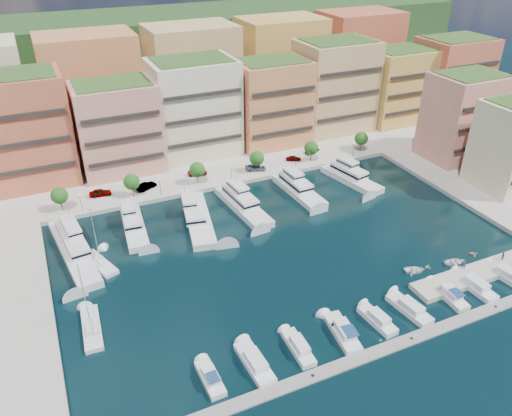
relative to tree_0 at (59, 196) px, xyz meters
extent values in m
plane|color=black|center=(40.00, -33.50, -4.74)|extent=(400.00, 400.00, 0.00)
cube|color=#9E998E|center=(40.00, 28.50, -4.74)|extent=(220.00, 64.00, 2.00)
cube|color=#1B3817|center=(40.00, 76.50, -4.74)|extent=(240.00, 40.00, 58.00)
cube|color=gray|center=(37.00, -63.50, -4.74)|extent=(72.00, 2.20, 0.35)
cube|color=#9E998E|center=(70.00, -55.50, -4.74)|extent=(32.00, 5.00, 2.00)
cube|color=#C75C42|center=(-4.00, 18.50, 9.26)|extent=(20.00, 16.00, 26.00)
cube|color=black|center=(-4.00, 10.25, 9.26)|extent=(18.40, 0.50, 0.90)
cube|color=#2C5120|center=(-4.00, 18.50, 22.66)|extent=(17.60, 14.08, 0.80)
cube|color=tan|center=(17.00, 16.50, 7.26)|extent=(20.00, 15.00, 22.00)
cube|color=black|center=(17.00, 8.75, 7.26)|extent=(18.40, 0.50, 0.90)
cube|color=#2C5120|center=(17.00, 16.50, 18.66)|extent=(17.60, 13.20, 0.80)
cube|color=beige|center=(38.00, 18.50, 8.76)|extent=(22.00, 16.00, 25.00)
cube|color=black|center=(38.00, 10.25, 8.76)|extent=(20.24, 0.50, 0.90)
cube|color=#2C5120|center=(38.00, 18.50, 21.66)|extent=(19.36, 14.08, 0.80)
cube|color=#DB8152|center=(60.00, 16.50, 7.76)|extent=(20.00, 15.00, 23.00)
cube|color=black|center=(60.00, 8.75, 7.76)|extent=(18.40, 0.50, 0.90)
cube|color=#2C5120|center=(60.00, 16.50, 19.66)|extent=(17.60, 13.20, 0.80)
cube|color=tan|center=(82.00, 18.50, 9.26)|extent=(22.00, 16.00, 26.00)
cube|color=black|center=(82.00, 10.25, 9.26)|extent=(20.24, 0.50, 0.90)
cube|color=#2C5120|center=(82.00, 18.50, 22.66)|extent=(19.36, 14.08, 0.80)
cube|color=tan|center=(104.00, 16.50, 7.26)|extent=(20.00, 15.00, 22.00)
cube|color=black|center=(104.00, 8.75, 7.26)|extent=(18.40, 0.50, 0.90)
cube|color=#2C5120|center=(104.00, 16.50, 18.66)|extent=(17.60, 13.20, 0.80)
cube|color=#C75C42|center=(124.00, 14.50, 8.26)|extent=(22.00, 16.00, 24.00)
cube|color=black|center=(124.00, 6.25, 8.26)|extent=(20.24, 0.50, 0.90)
cube|color=#2C5120|center=(124.00, 14.50, 20.66)|extent=(19.36, 14.08, 0.80)
cube|color=tan|center=(102.00, -13.50, 7.26)|extent=(18.00, 14.00, 22.00)
cube|color=black|center=(102.00, -20.75, 7.26)|extent=(16.56, 0.50, 0.90)
cube|color=#2C5120|center=(102.00, -13.50, 18.66)|extent=(15.84, 12.32, 0.80)
cube|color=#DB8152|center=(15.00, 40.50, 11.26)|extent=(26.00, 18.00, 30.00)
cube|color=tan|center=(45.00, 40.50, 11.26)|extent=(26.00, 18.00, 30.00)
cube|color=tan|center=(75.00, 40.50, 11.26)|extent=(26.00, 18.00, 30.00)
cube|color=#C75C42|center=(105.00, 40.50, 11.26)|extent=(26.00, 18.00, 30.00)
cylinder|color=#473323|center=(0.00, 0.00, -2.24)|extent=(0.24, 0.24, 3.00)
sphere|color=#194212|center=(0.00, 0.00, 0.01)|extent=(3.80, 3.80, 3.80)
cylinder|color=#473323|center=(16.00, 0.00, -2.24)|extent=(0.24, 0.24, 3.00)
sphere|color=#194212|center=(16.00, 0.00, 0.01)|extent=(3.80, 3.80, 3.80)
cylinder|color=#473323|center=(32.00, 0.00, -2.24)|extent=(0.24, 0.24, 3.00)
sphere|color=#194212|center=(32.00, 0.00, 0.01)|extent=(3.80, 3.80, 3.80)
cylinder|color=#473323|center=(48.00, 0.00, -2.24)|extent=(0.24, 0.24, 3.00)
sphere|color=#194212|center=(48.00, 0.00, 0.01)|extent=(3.80, 3.80, 3.80)
cylinder|color=#473323|center=(64.00, 0.00, -2.24)|extent=(0.24, 0.24, 3.00)
sphere|color=#194212|center=(64.00, 0.00, 0.01)|extent=(3.80, 3.80, 3.80)
cylinder|color=#473323|center=(80.00, 0.00, -2.24)|extent=(0.24, 0.24, 3.00)
sphere|color=#194212|center=(80.00, 0.00, 0.01)|extent=(3.80, 3.80, 3.80)
cylinder|color=black|center=(4.00, -2.30, -1.74)|extent=(0.10, 0.10, 4.00)
sphere|color=#FFF2CC|center=(4.00, -2.30, 0.31)|extent=(0.30, 0.30, 0.30)
cylinder|color=black|center=(22.00, -2.30, -1.74)|extent=(0.10, 0.10, 4.00)
sphere|color=#FFF2CC|center=(22.00, -2.30, 0.31)|extent=(0.30, 0.30, 0.30)
cylinder|color=black|center=(40.00, -2.30, -1.74)|extent=(0.10, 0.10, 4.00)
sphere|color=#FFF2CC|center=(40.00, -2.30, 0.31)|extent=(0.30, 0.30, 0.30)
cylinder|color=black|center=(58.00, -2.30, -1.74)|extent=(0.10, 0.10, 4.00)
sphere|color=#FFF2CC|center=(58.00, -2.30, 0.31)|extent=(0.30, 0.30, 0.30)
cylinder|color=black|center=(76.00, -2.30, -1.74)|extent=(0.10, 0.10, 4.00)
sphere|color=#FFF2CC|center=(76.00, -2.30, 0.31)|extent=(0.30, 0.30, 0.30)
cube|color=silver|center=(0.24, -17.49, -4.39)|extent=(7.58, 26.33, 2.30)
cube|color=silver|center=(0.24, -14.89, -2.34)|extent=(5.37, 14.63, 1.80)
cube|color=black|center=(0.24, -14.89, -2.34)|extent=(5.43, 14.69, 0.55)
cube|color=silver|center=(0.24, -12.81, -0.74)|extent=(3.61, 8.06, 1.40)
cylinder|color=#B2B2B7|center=(0.24, -11.25, 0.86)|extent=(0.14, 0.14, 1.80)
cube|color=silver|center=(13.15, -13.39, -4.39)|extent=(5.86, 18.09, 2.30)
cube|color=silver|center=(13.15, -11.61, -2.34)|extent=(4.36, 10.05, 1.80)
cube|color=black|center=(13.15, -11.61, -2.34)|extent=(4.43, 10.12, 0.55)
cube|color=silver|center=(13.15, -10.19, -0.74)|extent=(3.02, 5.54, 1.40)
cylinder|color=#B2B2B7|center=(13.15, -9.12, 0.86)|extent=(0.14, 0.14, 1.80)
cube|color=black|center=(13.15, -13.39, -4.84)|extent=(5.92, 18.14, 0.35)
cube|color=silver|center=(26.70, -15.80, -4.39)|extent=(9.28, 23.13, 2.30)
cube|color=silver|center=(26.70, -13.54, -2.34)|extent=(6.42, 12.98, 1.80)
cube|color=black|center=(26.70, -13.54, -2.34)|extent=(6.49, 13.05, 0.55)
cube|color=silver|center=(26.70, -11.73, -0.74)|extent=(4.25, 7.23, 1.40)
cylinder|color=#B2B2B7|center=(26.70, -10.37, 0.86)|extent=(0.14, 0.14, 1.80)
cube|color=silver|center=(37.85, -14.72, -4.39)|extent=(6.58, 20.78, 2.30)
cube|color=silver|center=(37.85, -12.68, -2.34)|extent=(4.91, 11.54, 1.80)
cube|color=black|center=(37.85, -12.68, -2.34)|extent=(4.98, 11.61, 0.55)
cube|color=silver|center=(37.85, -11.04, -0.74)|extent=(3.41, 6.36, 1.40)
cylinder|color=#B2B2B7|center=(37.85, -9.81, 0.86)|extent=(0.14, 0.14, 1.80)
cube|color=silver|center=(53.02, -13.55, -4.39)|extent=(5.75, 18.30, 2.30)
cube|color=silver|center=(53.02, -11.74, -2.34)|extent=(4.49, 10.13, 1.80)
cube|color=black|center=(53.02, -11.74, -2.34)|extent=(4.55, 10.19, 0.55)
cube|color=silver|center=(53.02, -10.29, -0.74)|extent=(3.20, 5.56, 1.40)
cylinder|color=#B2B2B7|center=(53.02, -9.20, 0.86)|extent=(0.14, 0.14, 1.80)
cube|color=black|center=(53.02, -13.55, -4.84)|extent=(5.80, 18.36, 0.35)
cube|color=silver|center=(68.13, -13.47, -4.39)|extent=(8.21, 18.51, 2.30)
cube|color=silver|center=(68.13, -11.68, -2.34)|extent=(5.75, 10.44, 1.80)
cube|color=black|center=(68.13, -11.68, -2.34)|extent=(5.82, 10.51, 0.55)
cube|color=silver|center=(68.13, -10.24, -0.74)|extent=(3.83, 5.84, 1.40)
cylinder|color=#B2B2B7|center=(68.13, -9.16, 0.86)|extent=(0.14, 0.14, 1.80)
cube|color=silver|center=(14.21, -58.00, -4.49)|extent=(2.56, 7.14, 1.40)
cube|color=silver|center=(14.21, -58.35, -3.19)|extent=(1.94, 3.44, 1.10)
cube|color=black|center=(14.21, -56.94, -3.44)|extent=(1.71, 0.15, 0.55)
cube|color=navy|center=(14.21, -59.27, -2.59)|extent=(1.72, 2.17, 0.12)
cube|color=silver|center=(21.22, -58.00, -4.49)|extent=(3.22, 9.05, 1.40)
cube|color=silver|center=(21.22, -58.45, -3.19)|extent=(2.40, 4.38, 1.10)
cube|color=black|center=(21.22, -56.66, -3.44)|extent=(2.05, 0.19, 0.55)
cube|color=silver|center=(28.63, -58.00, -4.49)|extent=(2.65, 8.00, 1.40)
cube|color=silver|center=(28.63, -58.40, -3.19)|extent=(1.98, 3.87, 1.10)
cube|color=black|center=(28.63, -56.81, -3.44)|extent=(1.71, 0.16, 0.55)
cube|color=silver|center=(36.64, -58.00, -4.49)|extent=(3.99, 9.31, 1.40)
cube|color=silver|center=(36.64, -58.45, -3.19)|extent=(2.76, 4.58, 1.10)
cube|color=black|center=(36.64, -56.65, -3.44)|extent=(2.04, 0.36, 0.55)
cube|color=navy|center=(36.64, -59.62, -2.59)|extent=(2.32, 2.94, 0.12)
cube|color=silver|center=(43.43, -58.00, -4.49)|extent=(3.18, 7.72, 1.40)
cube|color=silver|center=(43.43, -58.38, -3.19)|extent=(2.28, 3.77, 1.10)
cube|color=black|center=(43.43, -56.87, -3.44)|extent=(1.82, 0.26, 0.55)
cube|color=silver|center=(50.01, -58.00, -4.49)|extent=(3.80, 8.89, 1.40)
cube|color=silver|center=(50.01, -58.43, -3.19)|extent=(2.67, 4.36, 1.10)
cube|color=black|center=(50.01, -56.71, -3.44)|extent=(2.04, 0.33, 0.55)
cube|color=silver|center=(58.66, -58.00, -4.49)|extent=(2.98, 8.34, 1.40)
cube|color=silver|center=(58.66, -58.41, -3.19)|extent=(2.18, 4.04, 1.10)
cube|color=black|center=(58.66, -56.77, -3.44)|extent=(1.81, 0.20, 0.55)
cube|color=navy|center=(58.66, -59.48, -2.59)|extent=(1.90, 2.56, 0.12)
cube|color=silver|center=(64.66, -58.00, -4.49)|extent=(2.99, 8.91, 1.40)
cube|color=silver|center=(64.66, -58.44, -3.19)|extent=(2.25, 4.30, 1.10)
cube|color=black|center=(64.66, -56.68, -3.44)|extent=(1.96, 0.16, 0.55)
cube|color=silver|center=(72.25, -58.00, -4.49)|extent=(3.22, 7.47, 1.40)
cube|color=silver|center=(72.25, -58.36, -3.19)|extent=(2.33, 3.65, 1.10)
cube|color=black|center=(72.25, -56.91, -3.44)|extent=(1.89, 0.26, 0.55)
cube|color=silver|center=(0.23, -40.36, -4.54)|extent=(3.43, 10.70, 1.20)
cube|color=silver|center=(0.23, -41.41, -3.64)|extent=(1.84, 2.73, 0.60)
cylinder|color=#B2B2B7|center=(0.23, -39.83, 2.06)|extent=(0.14, 0.14, 12.00)
cylinder|color=#B2B2B7|center=(0.23, -41.94, -2.94)|extent=(0.39, 4.74, 0.10)
cube|color=silver|center=(4.33, -23.02, -4.54)|extent=(5.86, 10.10, 1.20)
cube|color=silver|center=(4.33, -24.00, -3.64)|extent=(2.35, 2.85, 0.60)
cylinder|color=#B2B2B7|center=(4.33, -22.53, 2.06)|extent=(0.14, 0.14, 12.00)
cylinder|color=#B2B2B7|center=(4.33, -24.48, -2.94)|extent=(1.59, 4.16, 0.10)
imported|color=silver|center=(66.84, -50.93, -4.31)|extent=(4.66, 3.67, 0.87)
imported|color=beige|center=(72.29, -50.16, -4.30)|extent=(2.13, 2.02, 0.89)
imported|color=#F0EFB7|center=(61.12, -49.78, -4.39)|extent=(1.70, 1.61, 0.71)
imported|color=white|center=(58.18, -49.69, -4.33)|extent=(4.70, 3.96, 0.83)
imported|color=gray|center=(8.93, 3.40, -2.88)|extent=(5.27, 2.64, 1.72)
imported|color=gray|center=(19.72, 2.25, -2.91)|extent=(5.34, 3.72, 1.67)
imported|color=gray|center=(33.40, 4.47, -3.05)|extent=(5.28, 3.11, 1.38)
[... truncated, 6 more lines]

